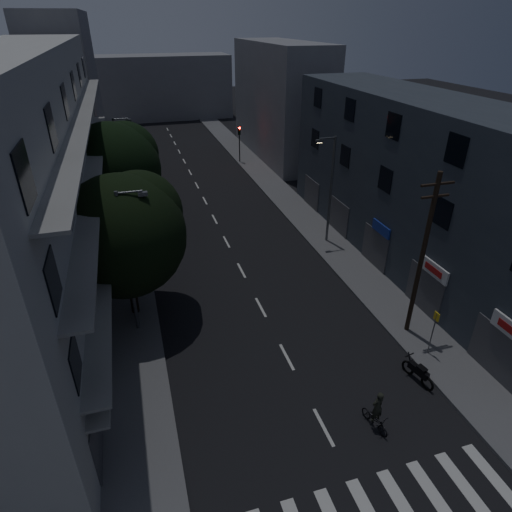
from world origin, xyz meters
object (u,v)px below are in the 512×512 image
utility_pole (423,254)px  cyclist (376,416)px  bus_stop_sign (434,326)px  motorcycle (418,372)px

utility_pole → cyclist: bearing=-134.4°
utility_pole → cyclist: size_ratio=4.58×
bus_stop_sign → cyclist: (-4.94, -3.15, -1.23)m
utility_pole → motorcycle: 5.76m
utility_pole → bus_stop_sign: (-0.08, -1.97, -2.98)m
bus_stop_sign → motorcycle: bearing=-139.5°
bus_stop_sign → cyclist: 5.98m
motorcycle → cyclist: (-3.33, -1.78, 0.17)m
motorcycle → bus_stop_sign: bearing=28.2°
bus_stop_sign → motorcycle: bus_stop_sign is taller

